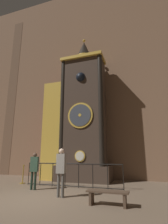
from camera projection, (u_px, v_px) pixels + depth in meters
The scene contains 8 objects.
ground_plane at pixel (31, 200), 6.15m from camera, with size 28.00×28.00×0.00m, color #75604C.
cathedral_back_wall at pixel (83, 73), 13.53m from camera, with size 24.00×0.32×15.39m.
clock_tower at pixel (77, 117), 11.38m from camera, with size 4.35×1.77×9.61m.
railing_fence at pixel (72, 174), 8.56m from camera, with size 5.00×0.05×1.12m.
visitor_near at pixel (34, 167), 8.08m from camera, with size 0.39×0.30×1.63m.
visitor_far at pixel (61, 167), 6.73m from camera, with size 0.35×0.24×1.78m.
stanchion_post at pixel (23, 177), 9.60m from camera, with size 0.28×0.28×0.99m.
visitor_bench at pixel (108, 195), 5.50m from camera, with size 1.33×0.40×0.44m.
Camera 1 is at (3.93, -5.76, 1.57)m, focal length 28.00 mm.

